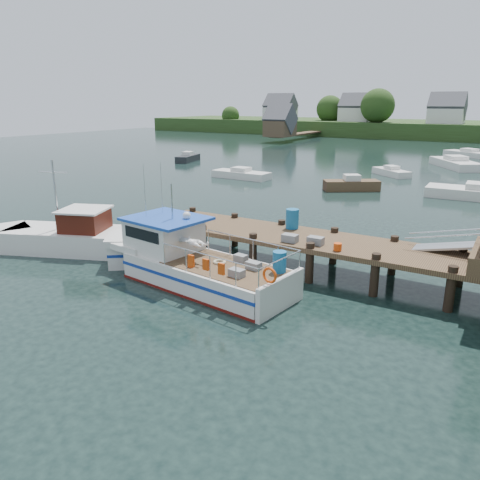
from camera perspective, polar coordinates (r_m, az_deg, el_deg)
The scene contains 11 objects.
ground_plane at distance 20.26m, azimuth 4.63°, elevation -2.91°, with size 160.00×160.00×0.00m, color black.
far_shore at distance 99.96m, azimuth 27.04°, elevation 12.14°, with size 140.00×42.55×9.22m.
dock at distance 17.82m, azimuth 23.85°, elevation 0.51°, with size 16.60×3.00×4.78m.
lobster_boat at distance 18.26m, azimuth -6.68°, elevation -2.49°, with size 9.28×3.70×4.46m.
work_boat at distance 23.28m, azimuth -20.14°, elevation 0.42°, with size 7.89×4.78×4.23m.
moored_rowboat at distance 38.03m, azimuth 13.43°, elevation 6.60°, with size 4.35×3.57×1.24m.
moored_far at distance 66.57m, azimuth 26.14°, elevation 9.42°, with size 6.37×4.91×1.05m.
moored_a at distance 42.97m, azimuth 0.15°, elevation 8.03°, with size 5.51×2.07×1.00m.
moored_b at distance 46.74m, azimuth 17.96°, elevation 7.90°, with size 4.18×3.91×0.95m.
moored_d at distance 54.94m, azimuth 24.76°, elevation 8.50°, with size 6.11×7.64×1.26m.
moored_e at distance 55.56m, azimuth -6.37°, elevation 9.93°, with size 2.37×4.38×1.15m.
Camera 1 is at (8.49, -17.12, 6.73)m, focal length 35.00 mm.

